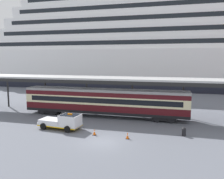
% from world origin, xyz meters
% --- Properties ---
extents(ground_plane, '(400.00, 400.00, 0.00)m').
position_xyz_m(ground_plane, '(0.00, 0.00, 0.00)').
color(ground_plane, slate).
extents(cruise_ship, '(149.41, 24.34, 38.68)m').
position_xyz_m(cruise_ship, '(19.54, 50.34, 13.44)').
color(cruise_ship, black).
rests_on(cruise_ship, ground).
extents(platform_canopy, '(44.68, 5.16, 5.78)m').
position_xyz_m(platform_canopy, '(-2.90, 10.60, 5.51)').
color(platform_canopy, '#B9B9B9').
rests_on(platform_canopy, ground).
extents(train_carriage, '(24.09, 2.81, 4.11)m').
position_xyz_m(train_carriage, '(-2.90, 10.17, 2.31)').
color(train_carriage, black).
rests_on(train_carriage, ground).
extents(service_truck, '(5.37, 2.64, 2.02)m').
position_xyz_m(service_truck, '(-5.85, 3.00, 0.99)').
color(service_truck, white).
rests_on(service_truck, ground).
extents(traffic_cone_near, '(0.36, 0.36, 0.72)m').
position_xyz_m(traffic_cone_near, '(-1.51, 1.86, 0.36)').
color(traffic_cone_near, black).
rests_on(traffic_cone_near, ground).
extents(traffic_cone_mid, '(0.36, 0.36, 0.74)m').
position_xyz_m(traffic_cone_mid, '(2.31, 1.60, 0.36)').
color(traffic_cone_mid, black).
rests_on(traffic_cone_mid, ground).
extents(quay_bollard, '(0.48, 0.48, 0.96)m').
position_xyz_m(quay_bollard, '(8.15, 4.12, 0.52)').
color(quay_bollard, black).
rests_on(quay_bollard, ground).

